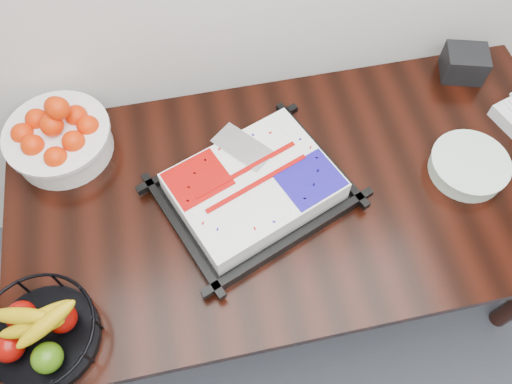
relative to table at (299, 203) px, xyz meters
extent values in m
cube|color=black|center=(0.00, 0.00, 0.07)|extent=(1.80, 0.90, 0.04)
cylinder|color=black|center=(-0.82, 0.37, -0.31)|extent=(0.07, 0.07, 0.71)
cylinder|color=black|center=(0.82, 0.37, -0.31)|extent=(0.07, 0.07, 0.71)
cube|color=black|center=(-0.15, 0.01, 0.10)|extent=(0.63, 0.57, 0.02)
cube|color=white|center=(-0.15, 0.01, 0.15)|extent=(0.55, 0.48, 0.08)
cube|color=#A40503|center=(-0.28, 0.10, 0.19)|extent=(0.21, 0.20, 0.00)
cube|color=#170C8C|center=(-0.01, -0.09, 0.19)|extent=(0.21, 0.20, 0.00)
cube|color=silver|center=(-0.11, 0.12, 0.19)|extent=(0.19, 0.20, 0.00)
cylinder|color=white|center=(-0.71, 0.30, 0.14)|extent=(0.31, 0.31, 0.10)
cylinder|color=white|center=(-0.71, 0.30, 0.18)|extent=(0.33, 0.33, 0.01)
cylinder|color=black|center=(-0.77, -0.31, 0.10)|extent=(0.28, 0.28, 0.03)
torus|color=black|center=(-0.77, -0.31, 0.18)|extent=(0.30, 0.30, 0.01)
cylinder|color=white|center=(0.53, -0.04, 0.11)|extent=(0.23, 0.23, 0.05)
cylinder|color=white|center=(0.53, -0.04, 0.14)|extent=(0.24, 0.24, 0.01)
cube|color=black|center=(0.68, 0.35, 0.14)|extent=(0.17, 0.16, 0.10)
camera|label=1|loc=(-0.30, -0.73, 1.42)|focal=35.00mm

